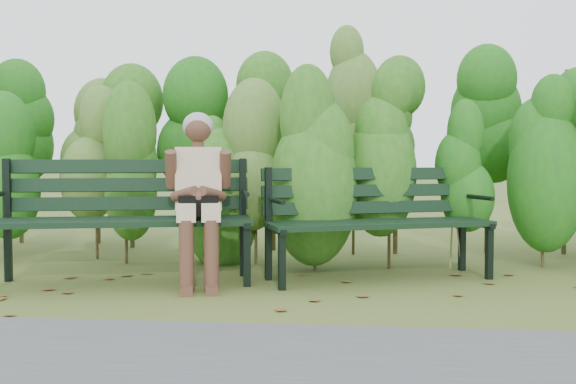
{
  "coord_description": "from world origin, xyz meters",
  "views": [
    {
      "loc": [
        0.51,
        -4.94,
        1.03
      ],
      "look_at": [
        0.0,
        0.35,
        0.75
      ],
      "focal_mm": 42.0,
      "sensor_mm": 36.0,
      "label": 1
    }
  ],
  "objects": [
    {
      "name": "ground",
      "position": [
        0.0,
        0.0,
        0.0
      ],
      "size": [
        80.0,
        80.0,
        0.0
      ],
      "primitive_type": "plane",
      "color": "#46591F"
    },
    {
      "name": "hedge_band",
      "position": [
        0.0,
        1.86,
        1.26
      ],
      "size": [
        11.04,
        1.67,
        2.42
      ],
      "color": "#47381E",
      "rests_on": "ground"
    },
    {
      "name": "leaf_litter",
      "position": [
        -0.04,
        -0.2,
        0.0
      ],
      "size": [
        5.9,
        2.25,
        0.01
      ],
      "color": "brown",
      "rests_on": "ground"
    },
    {
      "name": "bench_left",
      "position": [
        -1.35,
        0.42,
        0.6
      ],
      "size": [
        2.13,
        1.1,
        1.02
      ],
      "color": "black",
      "rests_on": "ground"
    },
    {
      "name": "bench_right",
      "position": [
        0.7,
        0.79,
        0.55
      ],
      "size": [
        1.98,
        1.23,
        0.94
      ],
      "color": "black",
      "rests_on": "ground"
    },
    {
      "name": "seated_woman",
      "position": [
        -0.72,
        0.35,
        0.8
      ],
      "size": [
        0.56,
        0.83,
        1.39
      ],
      "color": "beige",
      "rests_on": "ground"
    }
  ]
}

